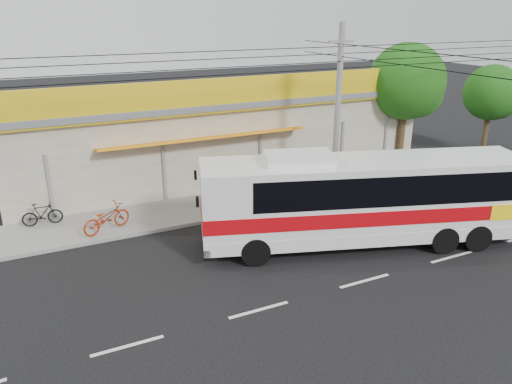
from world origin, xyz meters
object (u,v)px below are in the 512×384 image
(motorbike_red, at_px, (106,218))
(tree_far, at_px, (493,94))
(coach_bus, at_px, (368,195))
(motorbike_dark, at_px, (42,214))
(tree_near, at_px, (409,84))
(utility_pole, at_px, (341,56))

(motorbike_red, relative_size, tree_far, 0.38)
(coach_bus, distance_m, motorbike_red, 10.47)
(motorbike_dark, bearing_deg, tree_far, -86.15)
(coach_bus, bearing_deg, tree_far, 43.71)
(coach_bus, distance_m, tree_near, 11.54)
(motorbike_dark, height_order, utility_pole, utility_pole)
(tree_far, bearing_deg, motorbike_red, -175.58)
(motorbike_red, height_order, motorbike_dark, motorbike_red)
(tree_far, bearing_deg, tree_near, 177.02)
(motorbike_dark, bearing_deg, tree_near, -85.11)
(motorbike_red, xyz_separation_m, utility_pole, (10.36, -0.96, 6.04))
(motorbike_red, bearing_deg, utility_pole, -119.04)
(tree_near, bearing_deg, coach_bus, -138.12)
(coach_bus, bearing_deg, motorbike_dark, 165.82)
(coach_bus, height_order, tree_far, tree_far)
(motorbike_red, relative_size, utility_pole, 0.06)
(utility_pole, bearing_deg, motorbike_red, 174.68)
(motorbike_red, height_order, tree_near, tree_near)
(coach_bus, bearing_deg, motorbike_red, 167.27)
(coach_bus, relative_size, motorbike_red, 5.85)
(coach_bus, bearing_deg, tree_near, 59.88)
(tree_near, relative_size, tree_far, 1.26)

